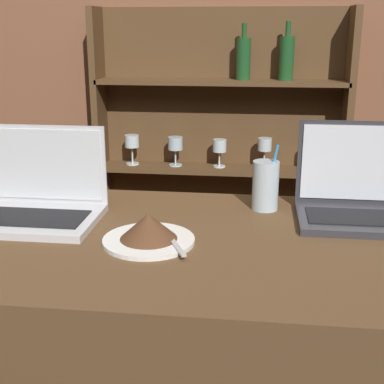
{
  "coord_description": "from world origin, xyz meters",
  "views": [
    {
      "loc": [
        0.27,
        -0.79,
        1.53
      ],
      "look_at": [
        0.13,
        0.38,
        1.17
      ],
      "focal_mm": 50.0,
      "sensor_mm": 36.0,
      "label": 1
    }
  ],
  "objects_px": {
    "laptop_near": "(37,200)",
    "water_glass": "(265,185)",
    "laptop_far": "(357,198)",
    "cake_plate": "(149,231)"
  },
  "relations": [
    {
      "from": "laptop_near",
      "to": "water_glass",
      "type": "bearing_deg",
      "value": 13.69
    },
    {
      "from": "laptop_far",
      "to": "water_glass",
      "type": "relative_size",
      "value": 1.69
    },
    {
      "from": "laptop_near",
      "to": "cake_plate",
      "type": "distance_m",
      "value": 0.34
    },
    {
      "from": "laptop_far",
      "to": "water_glass",
      "type": "distance_m",
      "value": 0.23
    },
    {
      "from": "cake_plate",
      "to": "water_glass",
      "type": "distance_m",
      "value": 0.37
    },
    {
      "from": "laptop_near",
      "to": "laptop_far",
      "type": "xyz_separation_m",
      "value": [
        0.8,
        0.1,
        0.01
      ]
    },
    {
      "from": "cake_plate",
      "to": "laptop_near",
      "type": "bearing_deg",
      "value": 157.97
    },
    {
      "from": "laptop_far",
      "to": "cake_plate",
      "type": "bearing_deg",
      "value": -155.33
    },
    {
      "from": "water_glass",
      "to": "cake_plate",
      "type": "bearing_deg",
      "value": -134.48
    },
    {
      "from": "laptop_far",
      "to": "water_glass",
      "type": "height_order",
      "value": "laptop_far"
    }
  ]
}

